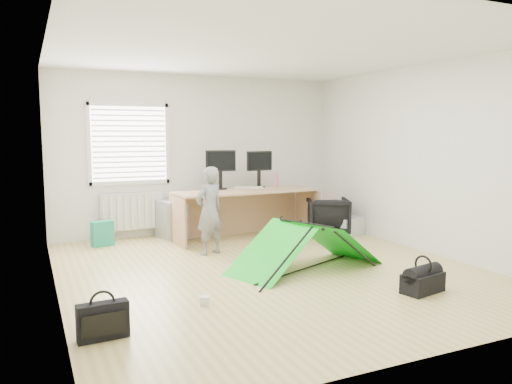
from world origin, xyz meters
name	(u,v)px	position (x,y,z in m)	size (l,w,h in m)	color
ground	(269,270)	(0.00, 0.00, 0.00)	(5.50, 5.50, 0.00)	tan
back_wall	(199,155)	(0.00, 2.75, 1.35)	(5.00, 0.02, 2.70)	silver
window	(129,144)	(-1.20, 2.71, 1.55)	(1.20, 0.06, 1.20)	silver
radiator	(132,211)	(-1.20, 2.67, 0.45)	(1.00, 0.12, 0.60)	silver
desk	(246,215)	(0.50, 1.85, 0.40)	(2.34, 0.74, 0.80)	tan
filing_cabinet	(173,219)	(-0.58, 2.40, 0.31)	(0.40, 0.53, 0.62)	#96999A
monitor_left	(220,175)	(0.17, 2.17, 1.03)	(0.49, 0.11, 0.47)	black
monitor_right	(259,174)	(0.87, 2.17, 1.03)	(0.48, 0.10, 0.46)	black
keyboard	(249,187)	(0.66, 2.14, 0.81)	(0.49, 0.17, 0.02)	beige
thermos	(276,179)	(1.21, 2.19, 0.92)	(0.07, 0.07, 0.24)	#B56579
office_chair	(327,216)	(1.86, 1.55, 0.32)	(0.68, 0.70, 0.64)	black
person	(209,211)	(-0.41, 1.09, 0.63)	(0.46, 0.30, 1.26)	slate
kite	(306,247)	(0.42, -0.18, 0.30)	(1.92, 0.84, 0.59)	#12C31F
storage_crate	(347,226)	(2.17, 1.42, 0.15)	(0.55, 0.39, 0.31)	#B8BCC1
tote_bag	(102,234)	(-1.73, 2.28, 0.19)	(0.32, 0.14, 0.39)	#1C8966
laptop_bag	(103,321)	(-2.22, -1.34, 0.16)	(0.42, 0.13, 0.32)	black
white_box	(205,301)	(-1.17, -0.90, 0.05)	(0.09, 0.09, 0.09)	silver
duffel_bag	(423,283)	(1.11, -1.51, 0.11)	(0.49, 0.25, 0.21)	black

